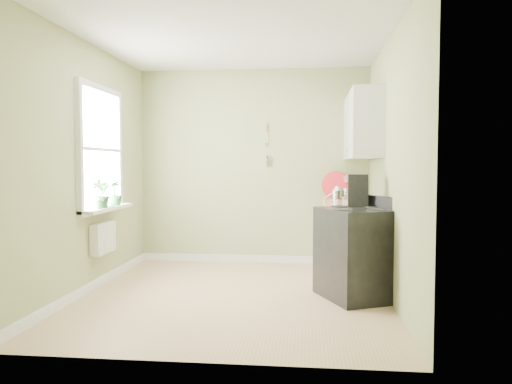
# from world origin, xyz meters

# --- Properties ---
(floor) EXTENTS (3.20, 3.60, 0.02)m
(floor) POSITION_xyz_m (0.00, 0.00, -0.01)
(floor) COLOR tan
(floor) RESTS_ON ground
(ceiling) EXTENTS (3.20, 3.60, 0.02)m
(ceiling) POSITION_xyz_m (0.00, 0.00, 2.71)
(ceiling) COLOR white
(ceiling) RESTS_ON wall_back
(wall_back) EXTENTS (3.20, 0.02, 2.70)m
(wall_back) POSITION_xyz_m (0.00, 1.81, 1.35)
(wall_back) COLOR tan
(wall_back) RESTS_ON floor
(wall_left) EXTENTS (0.02, 3.60, 2.70)m
(wall_left) POSITION_xyz_m (-1.61, 0.00, 1.35)
(wall_left) COLOR tan
(wall_left) RESTS_ON floor
(wall_right) EXTENTS (0.02, 3.60, 2.70)m
(wall_right) POSITION_xyz_m (1.61, 0.00, 1.35)
(wall_right) COLOR tan
(wall_right) RESTS_ON floor
(base_cabinets) EXTENTS (0.60, 1.60, 0.87)m
(base_cabinets) POSITION_xyz_m (1.30, 1.00, 0.43)
(base_cabinets) COLOR white
(base_cabinets) RESTS_ON floor
(countertop) EXTENTS (0.64, 1.60, 0.04)m
(countertop) POSITION_xyz_m (1.29, 1.00, 0.89)
(countertop) COLOR #DBB686
(countertop) RESTS_ON base_cabinets
(upper_cabinets) EXTENTS (0.35, 1.40, 0.80)m
(upper_cabinets) POSITION_xyz_m (1.43, 1.10, 1.85)
(upper_cabinets) COLOR white
(upper_cabinets) RESTS_ON wall_right
(window) EXTENTS (0.06, 1.14, 1.44)m
(window) POSITION_xyz_m (-1.58, 0.30, 1.55)
(window) COLOR white
(window) RESTS_ON wall_left
(window_sill) EXTENTS (0.18, 1.14, 0.04)m
(window_sill) POSITION_xyz_m (-1.51, 0.30, 0.88)
(window_sill) COLOR white
(window_sill) RESTS_ON wall_left
(radiator) EXTENTS (0.12, 0.50, 0.35)m
(radiator) POSITION_xyz_m (-1.54, 0.25, 0.55)
(radiator) COLOR white
(radiator) RESTS_ON wall_left
(wall_utensils) EXTENTS (0.02, 0.14, 0.58)m
(wall_utensils) POSITION_xyz_m (0.20, 1.78, 1.56)
(wall_utensils) COLOR #DBB686
(wall_utensils) RESTS_ON wall_back
(stove) EXTENTS (0.95, 0.96, 1.05)m
(stove) POSITION_xyz_m (1.28, 0.03, 0.47)
(stove) COLOR black
(stove) RESTS_ON floor
(stand_mixer) EXTENTS (0.24, 0.32, 0.35)m
(stand_mixer) POSITION_xyz_m (1.30, 1.74, 1.06)
(stand_mixer) COLOR #B2B2B7
(stand_mixer) RESTS_ON countertop
(kettle) EXTENTS (0.21, 0.12, 0.21)m
(kettle) POSITION_xyz_m (1.11, 0.80, 1.02)
(kettle) COLOR silver
(kettle) RESTS_ON countertop
(coffee_maker) EXTENTS (0.23, 0.25, 0.37)m
(coffee_maker) POSITION_xyz_m (1.30, 0.30, 1.08)
(coffee_maker) COLOR black
(coffee_maker) RESTS_ON countertop
(red_tray) EXTENTS (0.38, 0.18, 0.38)m
(red_tray) POSITION_xyz_m (1.14, 1.72, 1.10)
(red_tray) COLOR red
(red_tray) RESTS_ON countertop
(jar) EXTENTS (0.07, 0.07, 0.08)m
(jar) POSITION_xyz_m (1.12, 0.69, 0.95)
(jar) COLOR #C1BA98
(jar) RESTS_ON countertop
(plant_a) EXTENTS (0.21, 0.18, 0.33)m
(plant_a) POSITION_xyz_m (-1.50, 0.05, 1.06)
(plant_a) COLOR #2E6330
(plant_a) RESTS_ON window_sill
(plant_b) EXTENTS (0.20, 0.21, 0.29)m
(plant_b) POSITION_xyz_m (-1.50, 0.18, 1.05)
(plant_b) COLOR #2E6330
(plant_b) RESTS_ON window_sill
(plant_c) EXTENTS (0.21, 0.21, 0.29)m
(plant_c) POSITION_xyz_m (-1.50, 0.52, 1.04)
(plant_c) COLOR #2E6330
(plant_c) RESTS_ON window_sill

